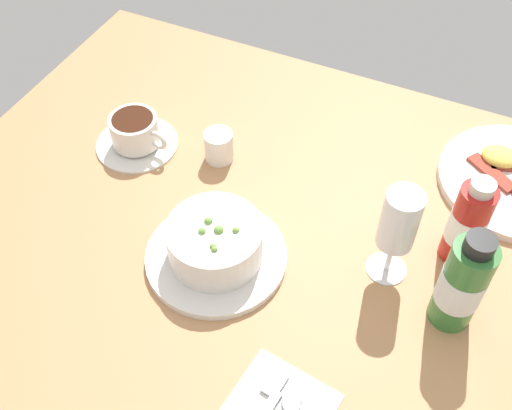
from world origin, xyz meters
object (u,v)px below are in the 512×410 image
at_px(coffee_cup, 136,134).
at_px(wine_glass, 399,224).
at_px(porridge_bowl, 215,245).
at_px(creamer_jug, 218,146).
at_px(sauce_bottle_green, 462,284).
at_px(sauce_bottle_red, 467,223).

relative_size(coffee_cup, wine_glass, 0.88).
bearing_deg(porridge_bowl, creamer_jug, 116.10).
xyz_separation_m(porridge_bowl, sauce_bottle_green, (0.33, 0.05, 0.04)).
distance_m(creamer_jug, sauce_bottle_red, 0.41).
height_order(sauce_bottle_green, sauce_bottle_red, sauce_bottle_green).
bearing_deg(sauce_bottle_green, sauce_bottle_red, 98.01).
bearing_deg(porridge_bowl, sauce_bottle_red, 26.70).
relative_size(porridge_bowl, sauce_bottle_red, 1.35).
bearing_deg(wine_glass, porridge_bowl, -159.09).
bearing_deg(porridge_bowl, coffee_cup, 146.18).
bearing_deg(sauce_bottle_red, coffee_cup, -179.77).
bearing_deg(porridge_bowl, wine_glass, 20.91).
distance_m(porridge_bowl, sauce_bottle_green, 0.34).
height_order(creamer_jug, sauce_bottle_green, sauce_bottle_green).
relative_size(coffee_cup, sauce_bottle_red, 0.92).
distance_m(porridge_bowl, creamer_jug, 0.21).
distance_m(porridge_bowl, sauce_bottle_red, 0.35).
relative_size(creamer_jug, wine_glass, 0.37).
height_order(porridge_bowl, sauce_bottle_green, sauce_bottle_green).
bearing_deg(creamer_jug, sauce_bottle_green, -17.98).
xyz_separation_m(coffee_cup, sauce_bottle_red, (0.55, 0.00, 0.04)).
bearing_deg(sauce_bottle_green, creamer_jug, 162.02).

